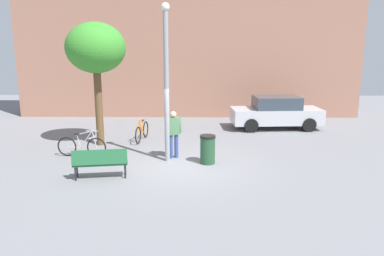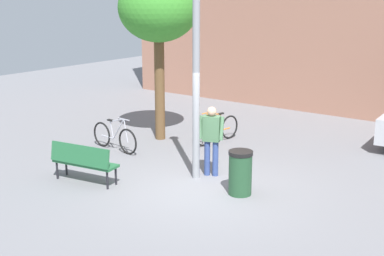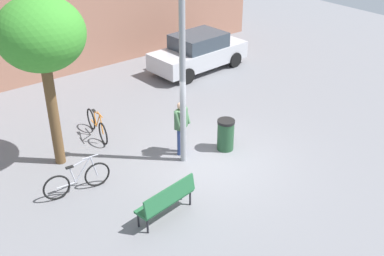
# 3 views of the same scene
# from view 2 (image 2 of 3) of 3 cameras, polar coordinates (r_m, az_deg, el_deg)

# --- Properties ---
(ground_plane) EXTENTS (36.00, 36.00, 0.00)m
(ground_plane) POSITION_cam_2_polar(r_m,az_deg,el_deg) (11.78, 1.20, -6.53)
(ground_plane) COLOR slate
(lamppost) EXTENTS (0.28, 0.28, 5.23)m
(lamppost) POSITION_cam_2_polar(r_m,az_deg,el_deg) (11.76, 0.46, 7.74)
(lamppost) COLOR gray
(lamppost) RESTS_ON ground_plane
(person_by_lamppost) EXTENTS (0.63, 0.44, 1.67)m
(person_by_lamppost) POSITION_cam_2_polar(r_m,az_deg,el_deg) (12.29, 2.13, -0.90)
(person_by_lamppost) COLOR #334784
(person_by_lamppost) RESTS_ON ground_plane
(park_bench) EXTENTS (1.65, 0.72, 0.92)m
(park_bench) POSITION_cam_2_polar(r_m,az_deg,el_deg) (12.17, -11.75, -3.43)
(park_bench) COLOR #236038
(park_bench) RESTS_ON ground_plane
(plaza_tree) EXTENTS (2.28, 2.28, 4.78)m
(plaza_tree) POSITION_cam_2_polar(r_m,az_deg,el_deg) (15.12, -3.67, 12.69)
(plaza_tree) COLOR brown
(plaza_tree) RESTS_ON ground_plane
(bicycle_silver) EXTENTS (1.81, 0.23, 0.97)m
(bicycle_silver) POSITION_cam_2_polar(r_m,az_deg,el_deg) (14.56, -8.39, -0.96)
(bicycle_silver) COLOR black
(bicycle_silver) RESTS_ON ground_plane
(bicycle_orange) EXTENTS (0.31, 1.80, 0.97)m
(bicycle_orange) POSITION_cam_2_polar(r_m,az_deg,el_deg) (15.20, 2.73, -0.16)
(bicycle_orange) COLOR black
(bicycle_orange) RESTS_ON ground_plane
(trash_bin) EXTENTS (0.52, 0.52, 0.97)m
(trash_bin) POSITION_cam_2_polar(r_m,az_deg,el_deg) (11.33, 5.26, -4.84)
(trash_bin) COLOR #234C2D
(trash_bin) RESTS_ON ground_plane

